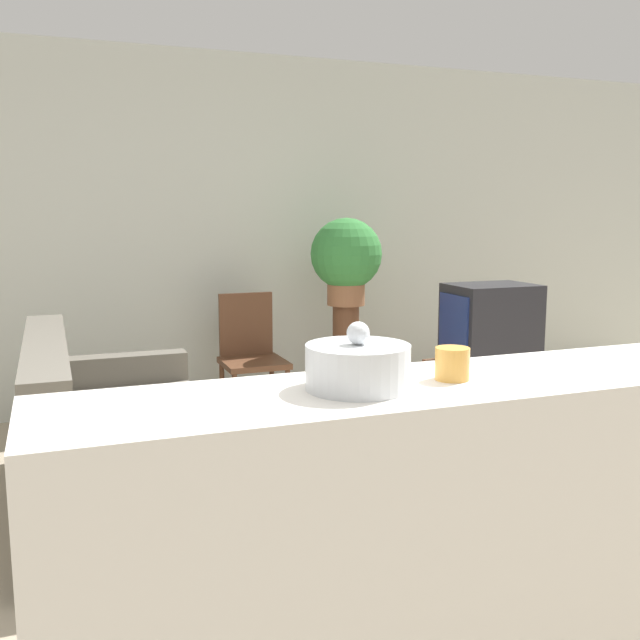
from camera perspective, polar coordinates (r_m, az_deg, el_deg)
The scene contains 10 objects.
wall_back at distance 5.59m, azimuth -9.66°, elevation 6.94°, with size 9.00×0.06×2.70m.
couch at distance 3.89m, azimuth -16.01°, elevation -9.80°, with size 0.93×1.83×0.89m.
tv_stand at distance 5.02m, azimuth 13.30°, elevation -6.05°, with size 0.79×0.44×0.51m.
television at distance 4.91m, azimuth 13.45°, elevation -0.24°, with size 0.58×0.42×0.52m.
wooden_chair at distance 5.16m, azimuth -5.57°, elevation -2.52°, with size 0.44×0.44×0.92m.
plant_stand at distance 5.37m, azimuth 2.06°, elevation -3.14°, with size 0.20×0.20×0.82m.
potted_plant at distance 5.26m, azimuth 2.11°, elevation 5.06°, with size 0.53×0.53×0.64m.
foreground_counter at distance 2.12m, azimuth 13.58°, elevation -18.79°, with size 2.37×0.44×1.09m.
decorative_bowl at distance 1.72m, azimuth 3.05°, elevation -3.69°, with size 0.25×0.25×0.16m.
candle_jar at distance 1.85m, azimuth 10.53°, elevation -3.45°, with size 0.09×0.09×0.08m.
Camera 1 is at (-1.09, -2.05, 1.52)m, focal length 40.00 mm.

